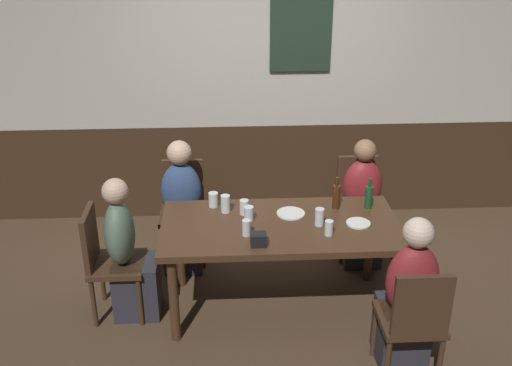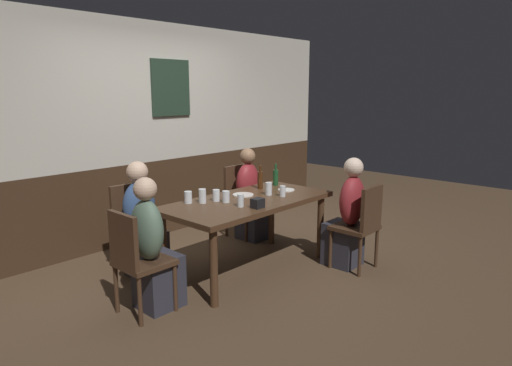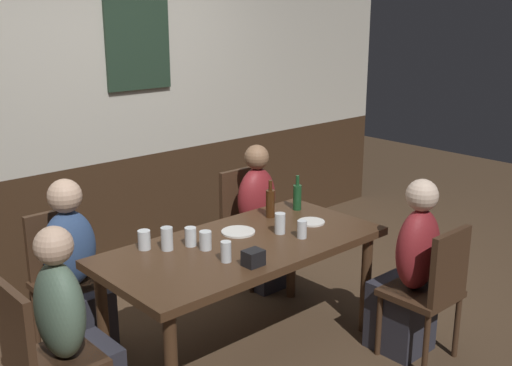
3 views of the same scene
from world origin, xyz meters
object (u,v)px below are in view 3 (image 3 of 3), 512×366
object	(u,v)px
pint_glass_stout	(226,253)
beer_glass_half	(280,224)
condiment_caddy	(253,258)
person_head_west	(72,348)
tumbler_short	(191,238)
beer_glass_tall	(302,230)
plate_white_large	(238,232)
person_right_far	(261,227)
person_left_far	(76,283)
tumbler_water	(167,240)
highball_clear	(206,242)
person_right_near	(409,280)
dining_table	(243,255)
plate_white_small	(311,222)
chair_head_west	(41,356)
chair_right_near	(432,287)
chair_left_far	(64,272)
pint_glass_amber	(144,241)
chair_right_far	(247,219)
beer_bottle_brown	(270,203)
beer_bottle_green	(297,196)

from	to	relation	value
pint_glass_stout	beer_glass_half	distance (m)	0.55
condiment_caddy	person_head_west	bearing A→B (deg)	162.60
tumbler_short	condiment_caddy	size ratio (longest dim) A/B	1.04
beer_glass_tall	plate_white_large	distance (m)	0.41
person_head_west	beer_glass_half	xyz separation A→B (m)	(1.42, -0.03, 0.33)
person_right_far	plate_white_large	bearing A→B (deg)	-142.14
person_left_far	tumbler_water	world-z (taller)	person_left_far
highball_clear	plate_white_large	world-z (taller)	highball_clear
person_right_near	beer_glass_tall	bearing A→B (deg)	131.85
tumbler_water	dining_table	bearing A→B (deg)	-28.03
plate_white_large	plate_white_small	bearing A→B (deg)	-20.86
tumbler_short	tumbler_water	bearing A→B (deg)	164.24
person_right_near	person_head_west	distance (m)	2.03
tumbler_water	tumbler_short	size ratio (longest dim) A/B	1.21
highball_clear	chair_head_west	bearing A→B (deg)	-176.40
beer_glass_tall	tumbler_short	bearing A→B (deg)	148.79
plate_white_large	person_right_far	bearing A→B (deg)	37.86
chair_right_near	chair_left_far	bearing A→B (deg)	132.56
pint_glass_amber	person_left_far	bearing A→B (deg)	127.17
plate_white_small	condiment_caddy	xyz separation A→B (m)	(-0.76, -0.27, 0.04)
person_left_far	pint_glass_stout	world-z (taller)	person_left_far
person_head_west	pint_glass_amber	bearing A→B (deg)	26.20
person_right_near	pint_glass_amber	xyz separation A→B (m)	(-1.27, 1.00, 0.31)
pint_glass_amber	chair_right_far	bearing A→B (deg)	22.65
person_head_west	highball_clear	bearing A→B (deg)	4.25
person_head_west	beer_glass_tall	world-z (taller)	person_head_west
dining_table	plate_white_small	world-z (taller)	plate_white_small
chair_right_near	condiment_caddy	xyz separation A→B (m)	(-0.96, 0.55, 0.29)
tumbler_water	highball_clear	distance (m)	0.23
chair_right_near	plate_white_small	world-z (taller)	chair_right_near
chair_left_far	beer_bottle_brown	bearing A→B (deg)	-26.33
dining_table	beer_bottle_green	world-z (taller)	beer_bottle_green
tumbler_short	beer_bottle_brown	xyz separation A→B (m)	(0.71, 0.06, 0.05)
person_left_far	beer_bottle_brown	size ratio (longest dim) A/B	4.37
person_right_far	chair_right_near	bearing A→B (deg)	-90.00
person_right_far	beer_glass_tall	distance (m)	1.02
chair_head_west	beer_glass_half	world-z (taller)	chair_head_west
beer_glass_tall	beer_bottle_green	bearing A→B (deg)	47.32
person_right_far	plate_white_large	distance (m)	0.91
tumbler_water	beer_glass_half	distance (m)	0.73
person_head_west	pint_glass_stout	size ratio (longest dim) A/B	9.45
chair_right_far	plate_white_small	distance (m)	0.93
pint_glass_stout	beer_glass_tall	distance (m)	0.59
chair_right_near	person_right_near	distance (m)	0.16
tumbler_water	condiment_caddy	xyz separation A→B (m)	(0.22, -0.51, -0.01)
person_right_near	plate_white_small	xyz separation A→B (m)	(-0.20, 0.65, 0.26)
tumbler_water	beer_bottle_brown	xyz separation A→B (m)	(0.86, 0.02, 0.04)
beer_glass_half	beer_glass_tall	bearing A→B (deg)	-73.12
person_left_far	person_head_west	bearing A→B (deg)	-117.72
tumbler_short	chair_right_near	bearing A→B (deg)	-44.51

